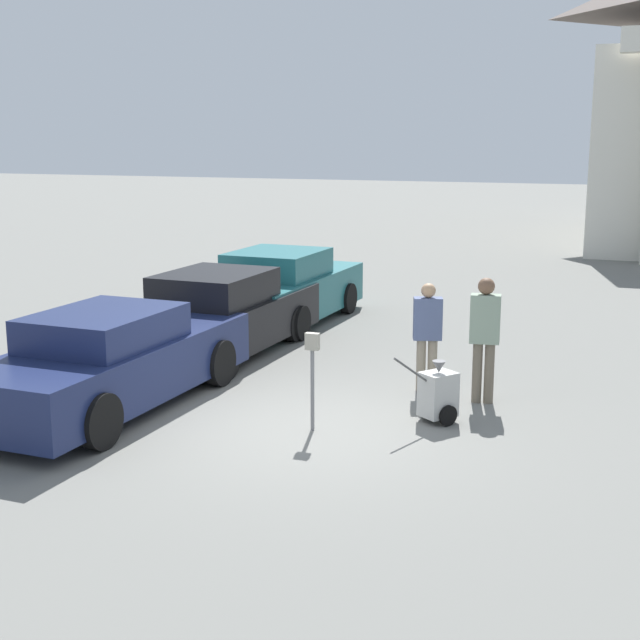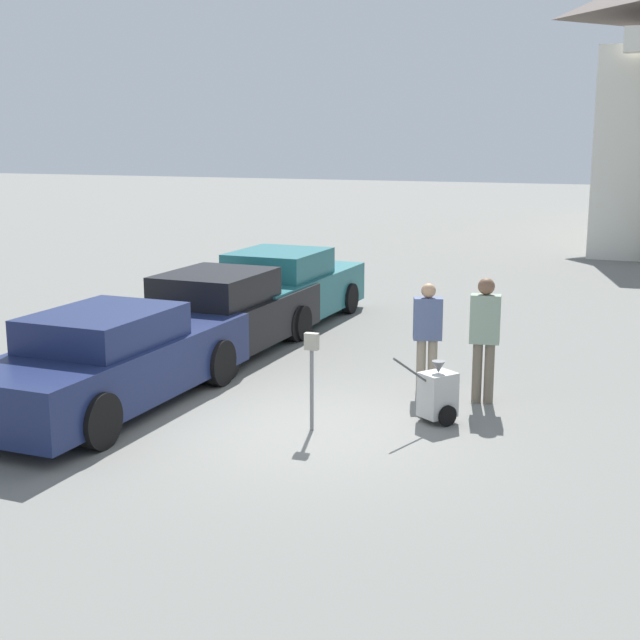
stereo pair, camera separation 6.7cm
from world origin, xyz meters
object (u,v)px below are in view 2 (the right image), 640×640
at_px(parking_meter, 312,363).
at_px(equipment_cart, 438,394).
at_px(person_worker, 428,331).
at_px(person_supervisor, 485,332).
at_px(parked_car_teal, 282,289).
at_px(parked_car_navy, 112,361).
at_px(parked_car_black, 220,316).

height_order(parking_meter, equipment_cart, parking_meter).
xyz_separation_m(person_worker, person_supervisor, (0.90, -0.30, 0.12)).
relative_size(parked_car_teal, person_worker, 2.85).
bearing_deg(equipment_cart, parked_car_teal, 166.99).
bearing_deg(parking_meter, parked_car_navy, -178.88).
bearing_deg(equipment_cart, parking_meter, -111.98).
bearing_deg(person_worker, parked_car_teal, -61.87).
relative_size(parked_car_black, person_supervisor, 2.62).
xyz_separation_m(parked_car_navy, parking_meter, (2.98, 0.06, 0.24)).
distance_m(parked_car_black, equipment_cart, 5.03).
bearing_deg(parked_car_navy, parking_meter, 2.97).
bearing_deg(parked_car_teal, parked_car_black, -88.15).
relative_size(parking_meter, person_worker, 0.79).
bearing_deg(person_supervisor, parked_car_teal, -47.31).
bearing_deg(parked_car_black, parked_car_navy, -88.15).
bearing_deg(equipment_cart, parked_car_navy, -131.60).
xyz_separation_m(parked_car_navy, person_supervisor, (4.84, 2.05, 0.37)).
height_order(parked_car_navy, parked_car_black, parked_car_black).
relative_size(parked_car_black, equipment_cart, 4.78).
bearing_deg(parked_car_teal, parked_car_navy, -88.15).
height_order(parked_car_teal, equipment_cart, parked_car_teal).
bearing_deg(parked_car_black, parked_car_teal, 91.85).
bearing_deg(parking_meter, equipment_cart, 31.87).
distance_m(parked_car_navy, parked_car_black, 3.33).
distance_m(parked_car_black, person_supervisor, 5.02).
relative_size(parking_meter, person_supervisor, 0.71).
relative_size(parked_car_navy, person_worker, 3.02).
distance_m(parked_car_navy, person_supervisor, 5.27).
height_order(parked_car_black, equipment_cart, parked_car_black).
bearing_deg(parked_car_teal, parking_meter, -61.87).
height_order(parked_car_teal, person_supervisor, person_supervisor).
xyz_separation_m(parked_car_black, person_worker, (3.94, -0.98, 0.25)).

